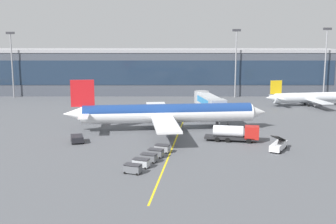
# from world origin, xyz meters

# --- Properties ---
(ground_plane) EXTENTS (700.00, 700.00, 0.00)m
(ground_plane) POSITION_xyz_m (0.00, 0.00, 0.00)
(ground_plane) COLOR #515459
(apron_lead_in_line) EXTENTS (9.57, 79.50, 0.01)m
(apron_lead_in_line) POSITION_xyz_m (1.93, 2.00, 0.00)
(apron_lead_in_line) COLOR yellow
(apron_lead_in_line) RESTS_ON ground_plane
(terminal_building) EXTENTS (154.28, 20.54, 15.96)m
(terminal_building) POSITION_xyz_m (-16.30, 69.64, 8.00)
(terminal_building) COLOR #424751
(terminal_building) RESTS_ON ground_plane
(main_airliner) EXTENTS (45.78, 36.49, 11.57)m
(main_airliner) POSITION_xyz_m (-0.52, 6.13, 3.87)
(main_airliner) COLOR white
(main_airliner) RESTS_ON ground_plane
(jet_bridge) EXTENTS (6.58, 18.16, 6.56)m
(jet_bridge) POSITION_xyz_m (9.84, 17.14, 4.85)
(jet_bridge) COLOR #B2B7BC
(jet_bridge) RESTS_ON ground_plane
(fuel_tanker) EXTENTS (11.08, 4.54, 3.25)m
(fuel_tanker) POSITION_xyz_m (13.36, -4.34, 1.75)
(fuel_tanker) COLOR #232326
(fuel_tanker) RESTS_ON ground_plane
(pushback_tug) EXTENTS (3.25, 4.28, 1.40)m
(pushback_tug) POSITION_xyz_m (-18.36, -5.23, 0.85)
(pushback_tug) COLOR black
(pushback_tug) RESTS_ON ground_plane
(belt_loader) EXTENTS (4.57, 6.68, 3.49)m
(belt_loader) POSITION_xyz_m (20.36, -11.07, 0.99)
(belt_loader) COLOR white
(belt_loader) RESTS_ON ground_plane
(baggage_cart_0) EXTENTS (3.02, 2.37, 1.48)m
(baggage_cart_0) POSITION_xyz_m (-5.69, -24.69, 0.78)
(baggage_cart_0) COLOR #595B60
(baggage_cart_0) RESTS_ON ground_plane
(baggage_cart_1) EXTENTS (3.02, 2.37, 1.48)m
(baggage_cart_1) POSITION_xyz_m (-4.58, -21.69, 0.78)
(baggage_cart_1) COLOR #B2B7BC
(baggage_cart_1) RESTS_ON ground_plane
(baggage_cart_2) EXTENTS (3.02, 2.37, 1.48)m
(baggage_cart_2) POSITION_xyz_m (-3.47, -18.69, 0.78)
(baggage_cart_2) COLOR #595B60
(baggage_cart_2) RESTS_ON ground_plane
(baggage_cart_3) EXTENTS (3.02, 2.37, 1.48)m
(baggage_cart_3) POSITION_xyz_m (-2.36, -15.69, 0.78)
(baggage_cart_3) COLOR #595B60
(baggage_cart_3) RESTS_ON ground_plane
(baggage_cart_4) EXTENTS (3.02, 2.37, 1.48)m
(baggage_cart_4) POSITION_xyz_m (-1.25, -12.68, 0.78)
(baggage_cart_4) COLOR gray
(baggage_cart_4) RESTS_ON ground_plane
(commuter_jet_far) EXTENTS (28.90, 23.04, 7.87)m
(commuter_jet_far) POSITION_xyz_m (42.80, 39.75, 2.61)
(commuter_jet_far) COLOR silver
(commuter_jet_far) RESTS_ON ground_plane
(apron_light_mast_0) EXTENTS (2.80, 0.50, 22.98)m
(apron_light_mast_0) POSITION_xyz_m (22.69, 57.68, 13.47)
(apron_light_mast_0) COLOR gray
(apron_light_mast_0) RESTS_ON ground_plane
(apron_light_mast_1) EXTENTS (2.80, 0.50, 22.08)m
(apron_light_mast_1) POSITION_xyz_m (-52.94, 57.68, 13.00)
(apron_light_mast_1) COLOR gray
(apron_light_mast_1) RESTS_ON ground_plane
(apron_light_mast_2) EXTENTS (2.80, 0.50, 23.45)m
(apron_light_mast_2) POSITION_xyz_m (52.94, 57.68, 13.71)
(apron_light_mast_2) COLOR gray
(apron_light_mast_2) RESTS_ON ground_plane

